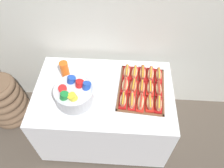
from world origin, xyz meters
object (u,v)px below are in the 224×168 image
at_px(serving_tray, 141,89).
at_px(hot_dog_4, 159,104).
at_px(buffet_table, 105,112).
at_px(hot_dog_0, 123,100).
at_px(hot_dog_5, 125,85).
at_px(hot_dog_12, 143,73).
at_px(hot_dog_1, 132,101).
at_px(hot_dog_6, 133,86).
at_px(hot_dog_10, 127,72).
at_px(punch_bowl, 74,94).
at_px(hot_dog_3, 150,103).
at_px(hot_dog_13, 151,74).
at_px(hot_dog_11, 135,73).
at_px(hot_dog_9, 159,89).
at_px(hot_dog_2, 141,102).
at_px(floor_vase, 6,101).
at_px(hot_dog_14, 159,75).
at_px(hot_dog_7, 142,87).
at_px(cup_stack, 65,69).
at_px(hot_dog_8, 150,88).

relative_size(serving_tray, hot_dog_4, 3.43).
height_order(buffet_table, hot_dog_0, hot_dog_0).
relative_size(hot_dog_5, hot_dog_12, 0.92).
height_order(hot_dog_1, hot_dog_6, hot_dog_6).
xyz_separation_m(hot_dog_5, hot_dog_10, (0.01, 0.16, -0.00)).
height_order(buffet_table, punch_bowl, punch_bowl).
relative_size(hot_dog_3, hot_dog_13, 0.82).
xyz_separation_m(hot_dog_10, hot_dog_13, (0.22, -0.02, 0.00)).
xyz_separation_m(hot_dog_10, hot_dog_11, (0.07, -0.01, -0.00)).
distance_m(buffet_table, hot_dog_9, 0.63).
bearing_deg(hot_dog_11, serving_tray, -69.86).
distance_m(serving_tray, hot_dog_0, 0.23).
relative_size(hot_dog_2, hot_dog_4, 1.13).
distance_m(hot_dog_13, punch_bowl, 0.74).
bearing_deg(hot_dog_4, hot_dog_6, 139.44).
bearing_deg(floor_vase, hot_dog_9, -3.89).
height_order(hot_dog_0, hot_dog_12, same).
height_order(hot_dog_3, hot_dog_10, hot_dog_3).
distance_m(floor_vase, hot_dog_14, 1.70).
xyz_separation_m(hot_dog_7, hot_dog_10, (-0.14, 0.18, 0.00)).
relative_size(serving_tray, hot_dog_5, 3.25).
height_order(floor_vase, serving_tray, floor_vase).
height_order(hot_dog_14, punch_bowl, punch_bowl).
height_order(hot_dog_2, hot_dog_6, hot_dog_6).
bearing_deg(hot_dog_6, hot_dog_11, 85.70).
relative_size(hot_dog_4, hot_dog_12, 0.87).
height_order(serving_tray, hot_dog_3, hot_dog_3).
distance_m(hot_dog_10, punch_bowl, 0.57).
bearing_deg(hot_dog_2, cup_stack, 157.46).
height_order(hot_dog_1, hot_dog_2, same).
bearing_deg(hot_dog_5, hot_dog_3, -40.56).
height_order(hot_dog_1, punch_bowl, punch_bowl).
bearing_deg(hot_dog_6, floor_vase, 176.18).
bearing_deg(hot_dog_9, hot_dog_3, -118.75).
height_order(floor_vase, hot_dog_10, floor_vase).
bearing_deg(hot_dog_9, hot_dog_10, 146.89).
distance_m(hot_dog_0, hot_dog_14, 0.45).
bearing_deg(hot_dog_0, hot_dog_4, -4.30).
relative_size(hot_dog_10, punch_bowl, 0.53).
bearing_deg(hot_dog_8, buffet_table, -175.39).
xyz_separation_m(hot_dog_3, hot_dog_4, (0.07, -0.01, 0.00)).
height_order(hot_dog_1, hot_dog_13, hot_dog_13).
distance_m(hot_dog_10, hot_dog_14, 0.30).
relative_size(hot_dog_6, hot_dog_12, 0.89).
height_order(floor_vase, cup_stack, floor_vase).
bearing_deg(punch_bowl, hot_dog_8, 16.26).
relative_size(buffet_table, hot_dog_7, 7.52).
xyz_separation_m(serving_tray, hot_dog_13, (0.09, 0.16, 0.03)).
height_order(hot_dog_6, cup_stack, cup_stack).
height_order(hot_dog_9, hot_dog_12, hot_dog_12).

